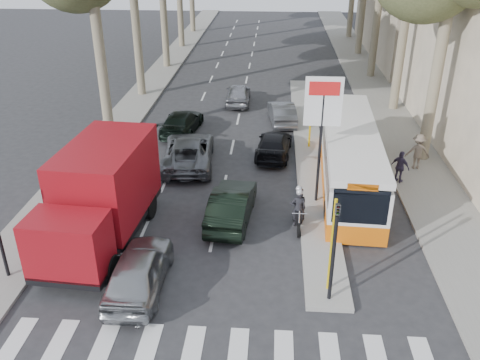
% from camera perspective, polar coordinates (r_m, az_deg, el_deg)
% --- Properties ---
extents(ground, '(120.00, 120.00, 0.00)m').
position_cam_1_polar(ground, '(18.14, -0.92, -10.01)').
color(ground, '#28282B').
rests_on(ground, ground).
extents(sidewalk_right, '(3.20, 70.00, 0.12)m').
position_cam_1_polar(sidewalk_right, '(41.58, 14.21, 10.87)').
color(sidewalk_right, gray).
rests_on(sidewalk_right, ground).
extents(median_left, '(2.40, 64.00, 0.12)m').
position_cam_1_polar(median_left, '(44.81, -8.32, 12.50)').
color(median_left, gray).
rests_on(median_left, ground).
extents(traffic_island, '(1.50, 26.00, 0.16)m').
position_cam_1_polar(traffic_island, '(27.73, 7.72, 3.61)').
color(traffic_island, gray).
rests_on(traffic_island, ground).
extents(billboard, '(1.50, 12.10, 5.60)m').
position_cam_1_polar(billboard, '(20.84, 9.17, 6.33)').
color(billboard, yellow).
rests_on(billboard, ground).
extents(traffic_light_island, '(0.16, 0.41, 3.60)m').
position_cam_1_polar(traffic_light_island, '(15.56, 10.62, -6.29)').
color(traffic_light_island, black).
rests_on(traffic_light_island, ground).
extents(silver_hatchback, '(1.73, 4.27, 1.45)m').
position_cam_1_polar(silver_hatchback, '(17.22, -11.28, -9.89)').
color(silver_hatchback, '#92969A').
rests_on(silver_hatchback, ground).
extents(dark_hatchback, '(1.88, 4.46, 1.43)m').
position_cam_1_polar(dark_hatchback, '(20.57, -0.94, -2.78)').
color(dark_hatchback, black).
rests_on(dark_hatchback, ground).
extents(queue_car_a, '(2.87, 5.42, 1.45)m').
position_cam_1_polar(queue_car_a, '(25.55, -5.81, 3.24)').
color(queue_car_a, '#55585D').
rests_on(queue_car_a, ground).
extents(queue_car_b, '(2.07, 4.30, 1.21)m').
position_cam_1_polar(queue_car_b, '(26.57, 3.84, 3.97)').
color(queue_car_b, black).
rests_on(queue_car_b, ground).
extents(queue_car_c, '(1.67, 4.01, 1.36)m').
position_cam_1_polar(queue_car_c, '(34.64, -0.22, 9.64)').
color(queue_car_c, gray).
rests_on(queue_car_c, ground).
extents(queue_car_d, '(1.88, 4.11, 1.31)m').
position_cam_1_polar(queue_car_d, '(31.20, 4.73, 7.55)').
color(queue_car_d, '#4E5156').
rests_on(queue_car_d, ground).
extents(queue_car_e, '(2.22, 4.61, 1.29)m').
position_cam_1_polar(queue_car_e, '(29.72, -6.58, 6.46)').
color(queue_car_e, black).
rests_on(queue_car_e, ground).
extents(red_truck, '(3.07, 7.03, 3.66)m').
position_cam_1_polar(red_truck, '(19.44, -15.30, -1.60)').
color(red_truck, black).
rests_on(red_truck, ground).
extents(city_bus, '(2.81, 10.59, 2.76)m').
position_cam_1_polar(city_bus, '(23.62, 12.18, 2.66)').
color(city_bus, '#DE610C').
rests_on(city_bus, ground).
extents(motorcycle, '(0.72, 2.01, 1.71)m').
position_cam_1_polar(motorcycle, '(20.39, 6.56, -3.08)').
color(motorcycle, black).
rests_on(motorcycle, ground).
extents(pedestrian_near, '(0.96, 0.92, 1.53)m').
position_cam_1_polar(pedestrian_near, '(24.51, 17.56, 1.42)').
color(pedestrian_near, '#3B314A').
rests_on(pedestrian_near, sidewalk_right).
extents(pedestrian_far, '(1.18, 0.60, 1.77)m').
position_cam_1_polar(pedestrian_far, '(26.16, 19.34, 3.04)').
color(pedestrian_far, '#665A4D').
rests_on(pedestrian_far, sidewalk_right).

